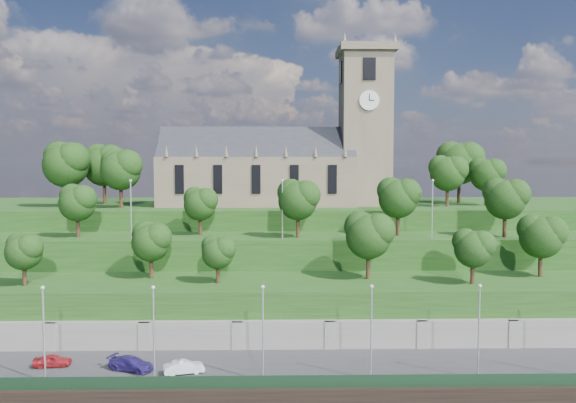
{
  "coord_description": "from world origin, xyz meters",
  "views": [
    {
      "loc": [
        -0.64,
        -48.12,
        22.17
      ],
      "look_at": [
        0.82,
        30.0,
        16.68
      ],
      "focal_mm": 35.0,
      "sensor_mm": 36.0,
      "label": 1
    }
  ],
  "objects_px": {
    "car_left": "(52,360)",
    "car_right": "(131,364)",
    "car_middle": "(184,367)",
    "church": "(286,160)"
  },
  "relations": [
    {
      "from": "car_left",
      "to": "car_right",
      "type": "relative_size",
      "value": 0.79
    },
    {
      "from": "car_right",
      "to": "car_middle",
      "type": "bearing_deg",
      "value": -78.89
    },
    {
      "from": "church",
      "to": "car_right",
      "type": "bearing_deg",
      "value": -111.06
    },
    {
      "from": "car_middle",
      "to": "car_right",
      "type": "relative_size",
      "value": 0.84
    },
    {
      "from": "car_left",
      "to": "car_right",
      "type": "bearing_deg",
      "value": -105.37
    },
    {
      "from": "church",
      "to": "car_middle",
      "type": "distance_m",
      "value": 47.29
    },
    {
      "from": "car_middle",
      "to": "car_right",
      "type": "height_order",
      "value": "car_right"
    },
    {
      "from": "church",
      "to": "car_right",
      "type": "relative_size",
      "value": 8.5
    },
    {
      "from": "church",
      "to": "car_middle",
      "type": "relative_size",
      "value": 10.08
    },
    {
      "from": "church",
      "to": "car_middle",
      "type": "bearing_deg",
      "value": -104.02
    }
  ]
}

